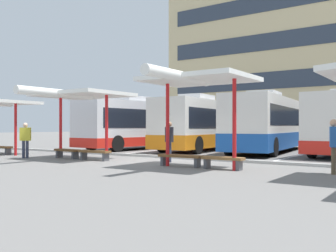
{
  "coord_description": "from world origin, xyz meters",
  "views": [
    {
      "loc": [
        10.01,
        -13.8,
        1.53
      ],
      "look_at": [
        -1.79,
        3.37,
        1.56
      ],
      "focal_mm": 40.87,
      "sensor_mm": 36.0,
      "label": 1
    }
  ],
  "objects_px": {
    "bench_2": "(95,153)",
    "waiting_passenger_2": "(25,138)",
    "waiting_passenger_1": "(169,138)",
    "bench_1": "(67,152)",
    "coach_bus_1": "(206,125)",
    "coach_bus_0": "(147,125)",
    "waiting_passenger_3": "(334,142)",
    "waiting_shelter_1": "(78,96)",
    "coach_bus_2": "(271,125)",
    "bench_3": "(180,158)",
    "waiting_shelter_2": "(195,81)",
    "bench_4": "(223,160)"
  },
  "relations": [
    {
      "from": "bench_3",
      "to": "waiting_passenger_1",
      "type": "height_order",
      "value": "waiting_passenger_1"
    },
    {
      "from": "bench_2",
      "to": "waiting_passenger_1",
      "type": "xyz_separation_m",
      "value": [
        3.26,
        1.2,
        0.68
      ]
    },
    {
      "from": "coach_bus_0",
      "to": "coach_bus_1",
      "type": "relative_size",
      "value": 1.09
    },
    {
      "from": "bench_2",
      "to": "waiting_passenger_2",
      "type": "relative_size",
      "value": 0.96
    },
    {
      "from": "waiting_shelter_2",
      "to": "waiting_shelter_1",
      "type": "bearing_deg",
      "value": 177.74
    },
    {
      "from": "coach_bus_0",
      "to": "coach_bus_2",
      "type": "xyz_separation_m",
      "value": [
        8.3,
        1.68,
        -0.04
      ]
    },
    {
      "from": "waiting_shelter_1",
      "to": "bench_2",
      "type": "distance_m",
      "value": 2.76
    },
    {
      "from": "coach_bus_1",
      "to": "bench_1",
      "type": "xyz_separation_m",
      "value": [
        -2.32,
        -9.48,
        -1.27
      ]
    },
    {
      "from": "waiting_shelter_1",
      "to": "waiting_passenger_2",
      "type": "distance_m",
      "value": 3.48
    },
    {
      "from": "bench_1",
      "to": "waiting_shelter_1",
      "type": "bearing_deg",
      "value": -8.47
    },
    {
      "from": "bench_1",
      "to": "bench_2",
      "type": "distance_m",
      "value": 1.8
    },
    {
      "from": "coach_bus_2",
      "to": "waiting_passenger_2",
      "type": "relative_size",
      "value": 7.04
    },
    {
      "from": "waiting_shelter_1",
      "to": "waiting_passenger_3",
      "type": "relative_size",
      "value": 2.88
    },
    {
      "from": "waiting_shelter_2",
      "to": "waiting_passenger_2",
      "type": "distance_m",
      "value": 9.45
    },
    {
      "from": "bench_1",
      "to": "waiting_passenger_2",
      "type": "height_order",
      "value": "waiting_passenger_2"
    },
    {
      "from": "waiting_shelter_1",
      "to": "waiting_passenger_2",
      "type": "bearing_deg",
      "value": -162.98
    },
    {
      "from": "waiting_passenger_3",
      "to": "bench_2",
      "type": "bearing_deg",
      "value": -175.84
    },
    {
      "from": "bench_1",
      "to": "bench_3",
      "type": "xyz_separation_m",
      "value": [
        6.42,
        0.01,
        0.01
      ]
    },
    {
      "from": "waiting_passenger_1",
      "to": "waiting_passenger_2",
      "type": "distance_m",
      "value": 7.27
    },
    {
      "from": "bench_1",
      "to": "waiting_passenger_3",
      "type": "bearing_deg",
      "value": 3.71
    },
    {
      "from": "coach_bus_0",
      "to": "waiting_passenger_1",
      "type": "distance_m",
      "value": 10.49
    },
    {
      "from": "coach_bus_2",
      "to": "waiting_passenger_3",
      "type": "xyz_separation_m",
      "value": [
        5.53,
        -9.82,
        -0.59
      ]
    },
    {
      "from": "coach_bus_1",
      "to": "coach_bus_2",
      "type": "bearing_deg",
      "value": 15.75
    },
    {
      "from": "waiting_passenger_1",
      "to": "bench_2",
      "type": "bearing_deg",
      "value": -159.86
    },
    {
      "from": "bench_2",
      "to": "waiting_passenger_3",
      "type": "height_order",
      "value": "waiting_passenger_3"
    },
    {
      "from": "bench_1",
      "to": "coach_bus_1",
      "type": "bearing_deg",
      "value": 76.27
    },
    {
      "from": "coach_bus_0",
      "to": "waiting_passenger_3",
      "type": "height_order",
      "value": "coach_bus_0"
    },
    {
      "from": "coach_bus_1",
      "to": "waiting_passenger_3",
      "type": "height_order",
      "value": "coach_bus_1"
    },
    {
      "from": "waiting_passenger_3",
      "to": "bench_1",
      "type": "bearing_deg",
      "value": -176.29
    },
    {
      "from": "coach_bus_1",
      "to": "bench_2",
      "type": "relative_size",
      "value": 6.3
    },
    {
      "from": "bench_2",
      "to": "bench_3",
      "type": "relative_size",
      "value": 0.92
    },
    {
      "from": "waiting_shelter_2",
      "to": "coach_bus_0",
      "type": "bearing_deg",
      "value": 135.27
    },
    {
      "from": "coach_bus_1",
      "to": "waiting_passenger_3",
      "type": "xyz_separation_m",
      "value": [
        9.44,
        -8.72,
        -0.57
      ]
    },
    {
      "from": "coach_bus_0",
      "to": "bench_4",
      "type": "xyz_separation_m",
      "value": [
        10.28,
        -8.91,
        -1.33
      ]
    },
    {
      "from": "bench_2",
      "to": "waiting_passenger_1",
      "type": "bearing_deg",
      "value": 20.14
    },
    {
      "from": "coach_bus_0",
      "to": "bench_2",
      "type": "distance_m",
      "value": 9.77
    },
    {
      "from": "bench_4",
      "to": "bench_3",
      "type": "bearing_deg",
      "value": 179.89
    },
    {
      "from": "waiting_shelter_2",
      "to": "bench_3",
      "type": "height_order",
      "value": "waiting_shelter_2"
    },
    {
      "from": "coach_bus_2",
      "to": "bench_3",
      "type": "bearing_deg",
      "value": -88.98
    },
    {
      "from": "coach_bus_0",
      "to": "bench_1",
      "type": "height_order",
      "value": "coach_bus_0"
    },
    {
      "from": "waiting_shelter_1",
      "to": "waiting_shelter_2",
      "type": "height_order",
      "value": "waiting_shelter_2"
    },
    {
      "from": "bench_1",
      "to": "waiting_passenger_1",
      "type": "xyz_separation_m",
      "value": [
        5.06,
        1.23,
        0.68
      ]
    },
    {
      "from": "waiting_shelter_1",
      "to": "bench_3",
      "type": "xyz_separation_m",
      "value": [
        5.52,
        0.14,
        -2.6
      ]
    },
    {
      "from": "coach_bus_2",
      "to": "bench_3",
      "type": "relative_size",
      "value": 6.7
    },
    {
      "from": "bench_4",
      "to": "coach_bus_0",
      "type": "bearing_deg",
      "value": 139.11
    },
    {
      "from": "bench_2",
      "to": "waiting_passenger_1",
      "type": "distance_m",
      "value": 3.54
    },
    {
      "from": "waiting_passenger_1",
      "to": "bench_4",
      "type": "bearing_deg",
      "value": -21.35
    },
    {
      "from": "bench_4",
      "to": "waiting_passenger_1",
      "type": "height_order",
      "value": "waiting_passenger_1"
    },
    {
      "from": "waiting_passenger_3",
      "to": "coach_bus_0",
      "type": "bearing_deg",
      "value": 149.49
    },
    {
      "from": "coach_bus_0",
      "to": "waiting_passenger_1",
      "type": "bearing_deg",
      "value": -47.1
    }
  ]
}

